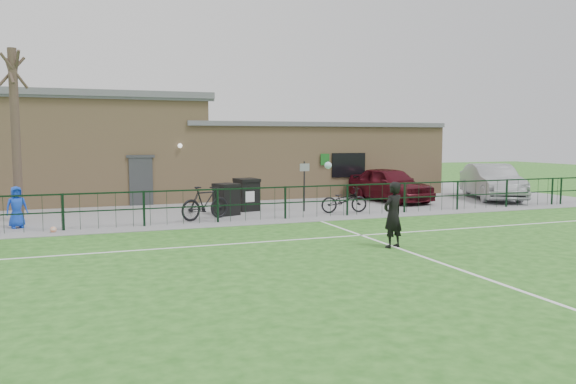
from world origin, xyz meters
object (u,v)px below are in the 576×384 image
object	(u,v)px
car_silver	(492,182)
bicycle_d	(205,203)
wheelie_bin_right	(247,196)
car_maroon	(390,184)
bicycle_e	(344,200)
spectator_child	(17,207)
wheelie_bin_left	(226,200)
bare_tree	(16,136)
sign_post	(304,186)
ball_ground	(53,230)

from	to	relation	value
car_silver	bicycle_d	xyz separation A→B (m)	(-14.22, -1.88, -0.23)
wheelie_bin_right	car_maroon	xyz separation A→B (m)	(7.12, 0.87, 0.19)
bicycle_e	spectator_child	distance (m)	11.65
bicycle_d	wheelie_bin_left	bearing A→B (deg)	-69.19
wheelie_bin_left	spectator_child	world-z (taller)	spectator_child
wheelie_bin_right	bicycle_d	world-z (taller)	bicycle_d
bare_tree	bicycle_d	size ratio (longest dim) A/B	2.97
car_maroon	bicycle_e	bearing A→B (deg)	-151.39
sign_post	bicycle_d	world-z (taller)	sign_post
car_silver	spectator_child	size ratio (longest dim) A/B	3.72
wheelie_bin_right	car_maroon	size ratio (longest dim) A/B	0.26
sign_post	car_silver	size ratio (longest dim) A/B	0.39
bicycle_e	bicycle_d	bearing A→B (deg)	96.08
bare_tree	sign_post	bearing A→B (deg)	-4.68
wheelie_bin_left	wheelie_bin_right	world-z (taller)	wheelie_bin_right
bare_tree	bicycle_e	bearing A→B (deg)	-8.55
wheelie_bin_right	ball_ground	world-z (taller)	wheelie_bin_right
wheelie_bin_left	wheelie_bin_right	distance (m)	1.47
bicycle_d	bicycle_e	bearing A→B (deg)	-113.17
car_silver	bare_tree	bearing A→B (deg)	-157.22
wheelie_bin_left	car_silver	distance (m)	13.24
bare_tree	ball_ground	xyz separation A→B (m)	(1.21, -2.77, -2.90)
bicycle_e	wheelie_bin_left	bearing A→B (deg)	83.72
bare_tree	bicycle_e	size ratio (longest dim) A/B	3.20
sign_post	car_silver	xyz separation A→B (m)	(10.04, 0.97, -0.16)
wheelie_bin_left	car_silver	bearing A→B (deg)	-15.92
sign_post	spectator_child	world-z (taller)	sign_post
wheelie_bin_left	car_silver	size ratio (longest dim) A/B	0.22
bare_tree	spectator_child	distance (m)	2.74
bicycle_d	bicycle_e	xyz separation A→B (m)	(5.51, 0.00, -0.11)
wheelie_bin_right	ball_ground	xyz separation A→B (m)	(-7.11, -2.98, -0.52)
wheelie_bin_right	sign_post	xyz separation A→B (m)	(2.08, -1.06, 0.40)
bicycle_e	ball_ground	bearing A→B (deg)	101.52
car_maroon	bicycle_d	distance (m)	9.65
car_silver	bicycle_e	size ratio (longest dim) A/B	2.72
wheelie_bin_right	sign_post	distance (m)	2.37
wheelie_bin_right	bicycle_e	xyz separation A→B (m)	(3.40, -1.97, -0.11)
bicycle_d	car_silver	bearing A→B (deg)	-105.66
wheelie_bin_right	car_maroon	bearing A→B (deg)	-2.32
bare_tree	spectator_child	world-z (taller)	bare_tree
bare_tree	sign_post	world-z (taller)	bare_tree
car_maroon	car_silver	bearing A→B (deg)	-19.74
wheelie_bin_right	car_silver	xyz separation A→B (m)	(12.12, -0.09, 0.24)
car_maroon	ball_ground	xyz separation A→B (m)	(-14.23, -3.85, -0.71)
sign_post	bicycle_d	bearing A→B (deg)	-167.66
car_maroon	ball_ground	distance (m)	14.76
car_silver	bicycle_e	distance (m)	8.92
bare_tree	sign_post	distance (m)	10.62
spectator_child	bicycle_e	bearing A→B (deg)	-19.79
bare_tree	wheelie_bin_left	world-z (taller)	bare_tree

